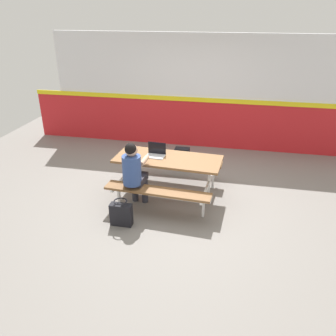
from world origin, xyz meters
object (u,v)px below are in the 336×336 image
object	(u,v)px
laptop_silver	(156,153)
backpack_dark	(182,158)
picnic_table_main	(168,167)
student_nearer	(134,170)
tote_bag_bright	(121,214)

from	to	relation	value
laptop_silver	backpack_dark	bearing A→B (deg)	77.10
picnic_table_main	student_nearer	size ratio (longest dim) A/B	1.55
picnic_table_main	backpack_dark	xyz separation A→B (m)	(0.05, 1.24, -0.36)
student_nearer	backpack_dark	size ratio (longest dim) A/B	2.74
picnic_table_main	backpack_dark	distance (m)	1.29
picnic_table_main	student_nearer	distance (m)	0.71
tote_bag_bright	student_nearer	bearing A→B (deg)	81.98
student_nearer	laptop_silver	size ratio (longest dim) A/B	3.61
laptop_silver	backpack_dark	world-z (taller)	laptop_silver
tote_bag_bright	picnic_table_main	bearing A→B (deg)	62.96
picnic_table_main	backpack_dark	size ratio (longest dim) A/B	4.24
picnic_table_main	laptop_silver	world-z (taller)	laptop_silver
picnic_table_main	student_nearer	world-z (taller)	student_nearer
picnic_table_main	tote_bag_bright	bearing A→B (deg)	-117.04
picnic_table_main	laptop_silver	size ratio (longest dim) A/B	5.58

